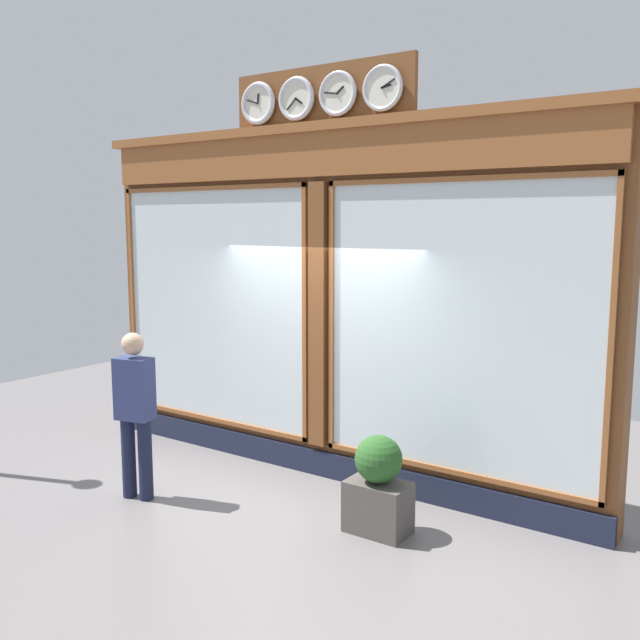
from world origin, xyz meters
The scene contains 5 objects.
ground_plane centered at (0.00, 2.80, 0.00)m, with size 14.00×14.00×0.00m, color slate.
shop_facade centered at (0.00, -0.13, 1.92)m, with size 6.28×0.42×4.35m.
pedestrian centered at (1.13, 1.59, 0.93)m, with size 0.40×0.30×1.69m.
planter_box centered at (-1.25, 0.89, 0.23)m, with size 0.56×0.36×0.47m, color #4C4742.
planter_shrub centered at (-1.25, 0.89, 0.68)m, with size 0.43×0.43×0.43m, color #285623.
Camera 1 is at (-4.19, 6.04, 2.77)m, focal length 38.94 mm.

